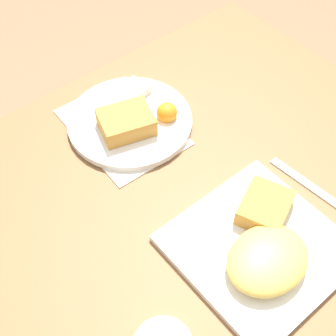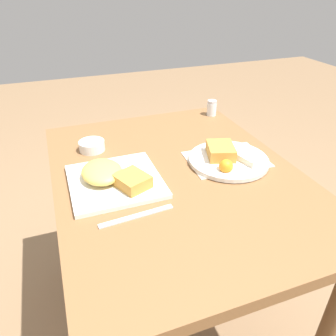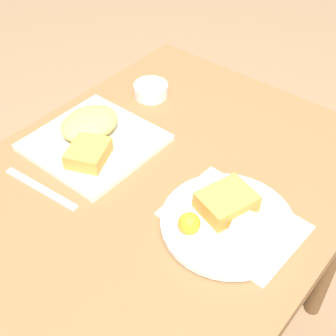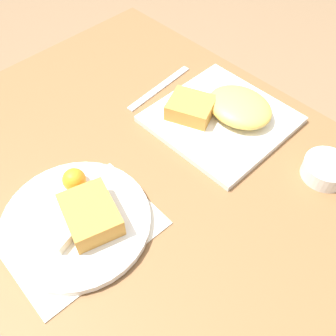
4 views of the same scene
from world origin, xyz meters
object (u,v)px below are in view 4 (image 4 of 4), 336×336
(plate_square_near, at_px, (224,113))
(butter_knife, at_px, (159,88))
(plate_oval_far, at_px, (76,217))
(sauce_ramekin, at_px, (326,169))

(plate_square_near, distance_m, butter_knife, 0.18)
(plate_oval_far, relative_size, butter_knife, 1.30)
(plate_square_near, relative_size, sauce_ramekin, 2.98)
(butter_knife, bearing_deg, plate_square_near, 93.56)
(plate_oval_far, bearing_deg, plate_square_near, -91.70)
(butter_knife, bearing_deg, plate_oval_far, 19.94)
(butter_knife, bearing_deg, sauce_ramekin, 92.11)
(sauce_ramekin, bearing_deg, plate_oval_far, 58.61)
(plate_square_near, bearing_deg, sauce_ramekin, -174.31)
(sauce_ramekin, bearing_deg, plate_square_near, 5.69)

